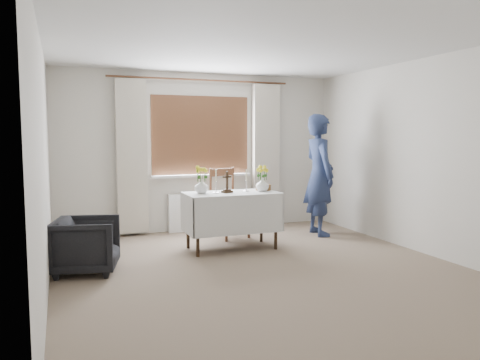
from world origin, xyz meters
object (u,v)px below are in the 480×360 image
at_px(person, 319,175).
at_px(wooden_cross, 227,182).
at_px(altar_table, 232,221).
at_px(wooden_chair, 230,203).
at_px(flower_vase_right, 262,185).
at_px(armchair, 87,245).
at_px(flower_vase_left, 202,186).

distance_m(person, wooden_cross, 1.66).
xyz_separation_m(altar_table, wooden_cross, (-0.06, 0.00, 0.52)).
bearing_deg(wooden_chair, person, -28.21).
xyz_separation_m(person, flower_vase_right, (-1.12, -0.39, -0.07)).
bearing_deg(armchair, altar_table, -63.30).
distance_m(armchair, person, 3.58).
relative_size(wooden_cross, flower_vase_left, 1.51).
relative_size(armchair, wooden_cross, 2.39).
height_order(armchair, wooden_cross, wooden_cross).
bearing_deg(armchair, flower_vase_left, -58.10).
xyz_separation_m(altar_table, flower_vase_right, (0.44, -0.02, 0.47)).
bearing_deg(wooden_chair, altar_table, -123.32).
bearing_deg(armchair, wooden_cross, -62.79).
bearing_deg(person, wooden_chair, 82.46).
distance_m(altar_table, armchair, 1.93).
bearing_deg(flower_vase_left, altar_table, -7.04).
relative_size(altar_table, wooden_cross, 4.36).
height_order(flower_vase_left, flower_vase_right, flower_vase_left).
height_order(wooden_cross, flower_vase_left, wooden_cross).
bearing_deg(flower_vase_right, armchair, -169.52).
bearing_deg(wooden_chair, armchair, -167.45).
height_order(wooden_chair, flower_vase_right, wooden_chair).
distance_m(wooden_cross, flower_vase_left, 0.35).
bearing_deg(flower_vase_right, person, 19.31).
height_order(altar_table, wooden_chair, wooden_chair).
xyz_separation_m(armchair, wooden_cross, (1.81, 0.45, 0.60)).
bearing_deg(person, wooden_cross, 107.94).
bearing_deg(flower_vase_left, flower_vase_right, -4.63).
relative_size(person, flower_vase_right, 9.99).
height_order(wooden_chair, wooden_cross, wooden_cross).
relative_size(wooden_chair, armchair, 1.52).
height_order(armchair, flower_vase_left, flower_vase_left).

